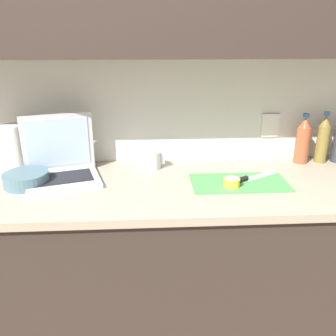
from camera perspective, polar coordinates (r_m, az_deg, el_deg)
name	(u,v)px	position (r m, az deg, el deg)	size (l,w,h in m)	color
wall_back	(134,23)	(1.70, -5.50, 22.11)	(5.20, 0.38, 2.60)	white
counter_unit	(136,267)	(1.80, -5.17, -15.47)	(2.39, 0.64, 0.89)	#332823
laptop	(61,164)	(1.69, -16.77, 0.57)	(0.38, 0.35, 0.28)	silver
cutting_board	(239,183)	(1.61, 11.35, -2.31)	(0.42, 0.22, 0.01)	#4C9E51
knife	(244,179)	(1.62, 12.12, -1.74)	(0.27, 0.17, 0.02)	silver
lemon_half_cut	(232,182)	(1.55, 10.19, -2.26)	(0.07, 0.07, 0.04)	yellow
bottle_green_soda	(303,141)	(1.93, 20.81, 4.13)	(0.07, 0.07, 0.26)	#A34C2D
bottle_oil_tall	(323,139)	(1.98, 23.59, 4.21)	(0.06, 0.06, 0.26)	olive
measuring_cup	(151,160)	(1.75, -2.74, 1.33)	(0.12, 0.10, 0.09)	silver
bowl_white	(26,179)	(1.67, -21.80, -1.65)	(0.19, 0.19, 0.06)	slate
paper_towel_roll	(15,147)	(1.87, -23.36, 3.05)	(0.12, 0.12, 0.22)	white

